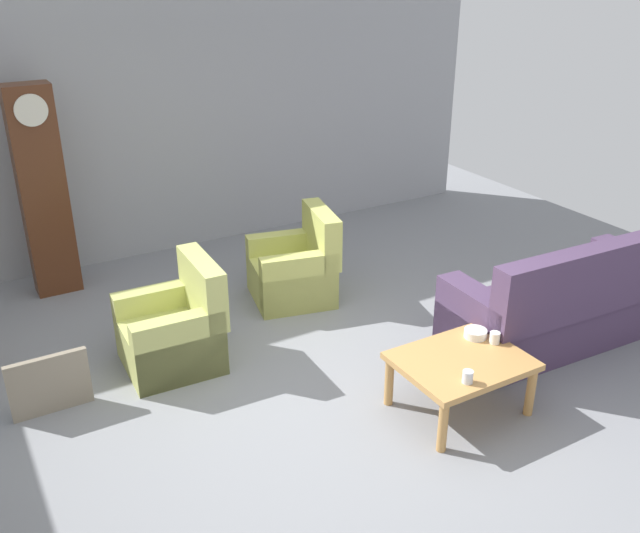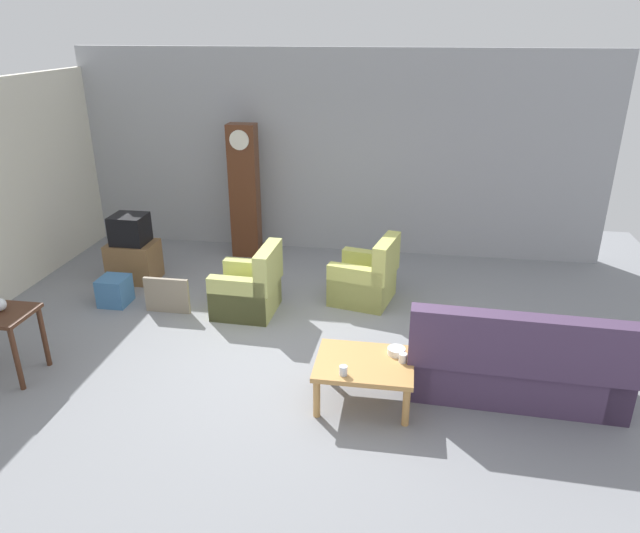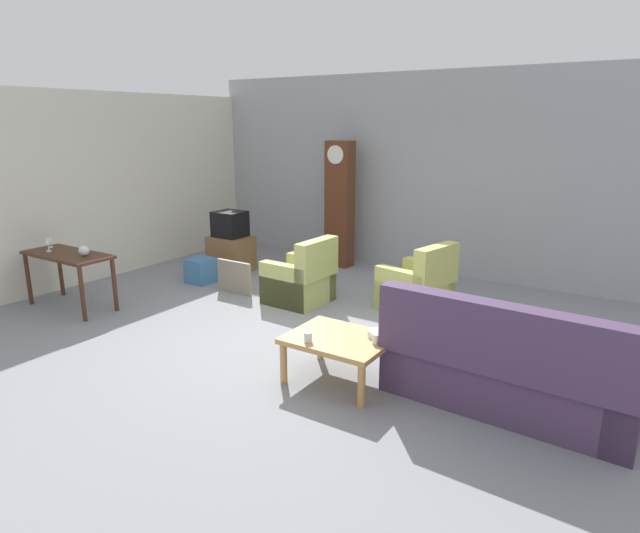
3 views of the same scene
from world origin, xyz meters
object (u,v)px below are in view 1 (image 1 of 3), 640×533
object	(u,v)px
armchair_olive_near	(175,332)
bowl_white_stacked	(475,333)
armchair_olive_far	(296,270)
framed_picture_leaning	(50,384)
couch_floral	(563,305)
cup_blue_rimmed	(468,377)
cup_white_porcelain	(495,338)
coffee_table_wood	(461,366)
grandfather_clock	(43,192)

from	to	relation	value
armchair_olive_near	bowl_white_stacked	size ratio (longest dim) A/B	5.09
armchair_olive_near	armchair_olive_far	bearing A→B (deg)	21.45
armchair_olive_near	bowl_white_stacked	xyz separation A→B (m)	(1.95, -1.53, 0.18)
armchair_olive_far	framed_picture_leaning	xyz separation A→B (m)	(-2.54, -0.76, -0.07)
armchair_olive_near	couch_floral	bearing A→B (deg)	-23.72
cup_blue_rimmed	cup_white_porcelain	bearing A→B (deg)	29.81
couch_floral	armchair_olive_near	xyz separation A→B (m)	(-3.13, 1.37, -0.05)
coffee_table_wood	framed_picture_leaning	distance (m)	3.12
couch_floral	grandfather_clock	bearing A→B (deg)	137.80
cup_white_porcelain	cup_blue_rimmed	bearing A→B (deg)	-150.19
armchair_olive_far	cup_blue_rimmed	xyz separation A→B (m)	(-0.00, -2.57, 0.20)
framed_picture_leaning	cup_blue_rimmed	size ratio (longest dim) A/B	6.42
framed_picture_leaning	cup_white_porcelain	bearing A→B (deg)	-25.90
couch_floral	armchair_olive_near	bearing A→B (deg)	156.28
armchair_olive_near	coffee_table_wood	world-z (taller)	armchair_olive_near
couch_floral	bowl_white_stacked	bearing A→B (deg)	-172.36
armchair_olive_near	cup_blue_rimmed	world-z (taller)	armchair_olive_near
cup_white_porcelain	armchair_olive_near	bearing A→B (deg)	140.31
couch_floral	cup_blue_rimmed	bearing A→B (deg)	-159.65
coffee_table_wood	grandfather_clock	xyz separation A→B (m)	(-2.24, 3.72, 0.68)
framed_picture_leaning	grandfather_clock	bearing A→B (deg)	77.74
couch_floral	bowl_white_stacked	size ratio (longest dim) A/B	11.80
framed_picture_leaning	cup_white_porcelain	distance (m)	3.43
armchair_olive_far	cup_white_porcelain	distance (m)	2.33
cup_blue_rimmed	bowl_white_stacked	bearing A→B (deg)	43.61
armchair_olive_near	framed_picture_leaning	world-z (taller)	armchair_olive_near
grandfather_clock	couch_floral	bearing A→B (deg)	-42.20
couch_floral	bowl_white_stacked	world-z (taller)	couch_floral
armchair_olive_far	coffee_table_wood	size ratio (longest dim) A/B	0.97
coffee_table_wood	bowl_white_stacked	bearing A→B (deg)	32.57
armchair_olive_far	cup_white_porcelain	xyz separation A→B (m)	(0.54, -2.25, 0.20)
coffee_table_wood	framed_picture_leaning	bearing A→B (deg)	150.33
couch_floral	framed_picture_leaning	size ratio (longest dim) A/B	3.56
couch_floral	grandfather_clock	size ratio (longest dim) A/B	1.01
armchair_olive_far	coffee_table_wood	bearing A→B (deg)	-85.64
cup_white_porcelain	bowl_white_stacked	world-z (taller)	cup_white_porcelain
grandfather_clock	cup_white_porcelain	bearing A→B (deg)	-54.61
grandfather_clock	cup_white_porcelain	xyz separation A→B (m)	(2.61, -3.67, -0.57)
couch_floral	grandfather_clock	distance (m)	5.07
armchair_olive_far	coffee_table_wood	xyz separation A→B (m)	(0.18, -2.30, 0.08)
armchair_olive_near	coffee_table_wood	size ratio (longest dim) A/B	0.96
framed_picture_leaning	coffee_table_wood	bearing A→B (deg)	-29.67
grandfather_clock	framed_picture_leaning	xyz separation A→B (m)	(-0.47, -2.17, -0.83)
framed_picture_leaning	cup_blue_rimmed	bearing A→B (deg)	-35.54
armchair_olive_far	couch_floral	bearing A→B (deg)	-49.75
armchair_olive_far	cup_white_porcelain	bearing A→B (deg)	-76.43
grandfather_clock	framed_picture_leaning	world-z (taller)	grandfather_clock
armchair_olive_near	cup_blue_rimmed	distance (m)	2.48
framed_picture_leaning	bowl_white_stacked	world-z (taller)	bowl_white_stacked
grandfather_clock	cup_blue_rimmed	xyz separation A→B (m)	(2.06, -3.98, -0.57)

